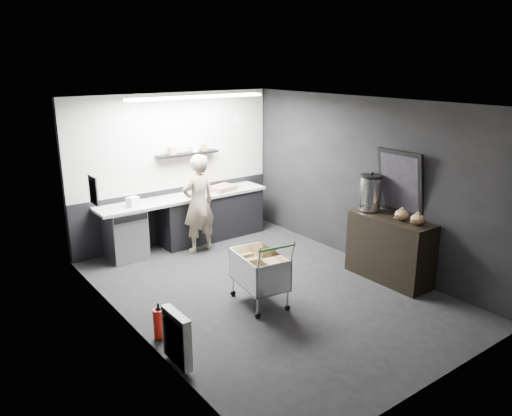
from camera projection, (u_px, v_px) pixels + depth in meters
floor at (267, 290)px, 7.30m from camera, size 5.50×5.50×0.00m
ceiling at (269, 103)px, 6.53m from camera, size 5.50×5.50×0.00m
wall_back at (175, 169)px, 9.03m from camera, size 5.50×0.00×5.50m
wall_front at (443, 264)px, 4.79m from camera, size 5.50×0.00×5.50m
wall_left at (132, 230)px, 5.77m from camera, size 0.00×5.50×5.50m
wall_right at (365, 182)px, 8.05m from camera, size 0.00×5.50×5.50m
kitchen_wall_panel at (174, 141)px, 8.87m from camera, size 3.95×0.02×1.70m
dado_panel at (177, 214)px, 9.26m from camera, size 3.95×0.02×1.00m
floating_shelf at (187, 154)px, 8.97m from camera, size 1.20×0.22×0.04m
wall_clock at (239, 119)px, 9.58m from camera, size 0.20×0.03×0.20m
poster at (93, 190)px, 6.73m from camera, size 0.02×0.30×0.40m
poster_red_band at (93, 185)px, 6.71m from camera, size 0.02×0.22×0.10m
radiator at (177, 338)px, 5.40m from camera, size 0.10×0.50×0.60m
ceiling_strip at (197, 97)px, 7.96m from camera, size 2.40×0.20×0.04m
prep_counter at (192, 219)px, 9.11m from camera, size 3.20×0.61×0.90m
person at (198, 204)px, 8.58m from camera, size 0.66×0.46×1.73m
shopping_cart at (259, 272)px, 6.79m from camera, size 0.66×0.97×0.99m
sideboard at (389, 240)px, 7.54m from camera, size 0.57×1.32×1.98m
fire_extinguisher at (159, 322)px, 5.97m from camera, size 0.14×0.14×0.45m
cardboard_box at (223, 188)px, 9.30m from camera, size 0.52×0.43×0.09m
pink_tub at (199, 188)px, 9.05m from camera, size 0.20×0.20×0.20m
white_container at (133, 202)px, 8.27m from camera, size 0.22×0.19×0.16m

